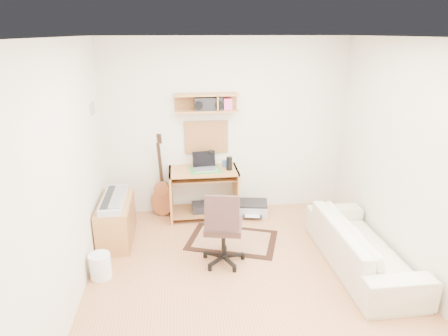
{
  "coord_description": "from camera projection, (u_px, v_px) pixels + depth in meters",
  "views": [
    {
      "loc": [
        -0.72,
        -3.62,
        2.64
      ],
      "look_at": [
        -0.15,
        1.05,
        1.0
      ],
      "focal_mm": 31.29,
      "sensor_mm": 36.0,
      "label": 1
    }
  ],
  "objects": [
    {
      "name": "floor",
      "position": [
        249.0,
        283.0,
        4.35
      ],
      "size": [
        3.6,
        4.0,
        0.01
      ],
      "primitive_type": "cube",
      "color": "#BF7F4F",
      "rests_on": "ground"
    },
    {
      "name": "ceiling",
      "position": [
        255.0,
        37.0,
        3.49
      ],
      "size": [
        3.6,
        4.0,
        0.01
      ],
      "primitive_type": "cube",
      "color": "white",
      "rests_on": "ground"
    },
    {
      "name": "back_wall",
      "position": [
        226.0,
        128.0,
        5.8
      ],
      "size": [
        3.6,
        0.01,
        2.6
      ],
      "primitive_type": "cube",
      "color": "beige",
      "rests_on": "ground"
    },
    {
      "name": "left_wall",
      "position": [
        65.0,
        181.0,
        3.72
      ],
      "size": [
        0.01,
        4.0,
        2.6
      ],
      "primitive_type": "cube",
      "color": "beige",
      "rests_on": "ground"
    },
    {
      "name": "right_wall",
      "position": [
        419.0,
        166.0,
        4.13
      ],
      "size": [
        0.01,
        4.0,
        2.6
      ],
      "primitive_type": "cube",
      "color": "beige",
      "rests_on": "ground"
    },
    {
      "name": "wall_shelf",
      "position": [
        206.0,
        103.0,
        5.51
      ],
      "size": [
        0.9,
        0.25,
        0.26
      ],
      "primitive_type": "cube",
      "color": "#C18344",
      "rests_on": "back_wall"
    },
    {
      "name": "cork_board",
      "position": [
        206.0,
        137.0,
        5.79
      ],
      "size": [
        0.64,
        0.03,
        0.49
      ],
      "primitive_type": "cube",
      "color": "#A47552",
      "rests_on": "back_wall"
    },
    {
      "name": "wall_photo",
      "position": [
        93.0,
        108.0,
        4.99
      ],
      "size": [
        0.02,
        0.2,
        0.15
      ],
      "primitive_type": "cube",
      "color": "#4C8CBF",
      "rests_on": "left_wall"
    },
    {
      "name": "desk",
      "position": [
        204.0,
        193.0,
        5.8
      ],
      "size": [
        1.0,
        0.55,
        0.75
      ],
      "primitive_type": null,
      "color": "#C18344",
      "rests_on": "floor"
    },
    {
      "name": "laptop",
      "position": [
        205.0,
        162.0,
        5.62
      ],
      "size": [
        0.36,
        0.36,
        0.25
      ],
      "primitive_type": null,
      "rotation": [
        0.0,
        0.0,
        0.09
      ],
      "color": "silver",
      "rests_on": "desk"
    },
    {
      "name": "speaker",
      "position": [
        229.0,
        163.0,
        5.64
      ],
      "size": [
        0.09,
        0.09,
        0.19
      ],
      "primitive_type": "cylinder",
      "color": "black",
      "rests_on": "desk"
    },
    {
      "name": "desk_lamp",
      "position": [
        213.0,
        158.0,
        5.78
      ],
      "size": [
        0.09,
        0.09,
        0.27
      ],
      "primitive_type": null,
      "color": "black",
      "rests_on": "desk"
    },
    {
      "name": "pencil_cup",
      "position": [
        224.0,
        163.0,
        5.79
      ],
      "size": [
        0.07,
        0.07,
        0.1
      ],
      "primitive_type": "cylinder",
      "color": "#335A99",
      "rests_on": "desk"
    },
    {
      "name": "boombox",
      "position": [
        208.0,
        104.0,
        5.52
      ],
      "size": [
        0.39,
        0.18,
        0.2
      ],
      "primitive_type": "cube",
      "color": "black",
      "rests_on": "wall_shelf"
    },
    {
      "name": "rug",
      "position": [
        232.0,
        240.0,
        5.23
      ],
      "size": [
        1.33,
        1.1,
        0.02
      ],
      "primitive_type": "cube",
      "rotation": [
        0.0,
        0.0,
        -0.34
      ],
      "color": "tan",
      "rests_on": "floor"
    },
    {
      "name": "task_chair",
      "position": [
        223.0,
        226.0,
        4.59
      ],
      "size": [
        0.58,
        0.58,
        0.96
      ],
      "primitive_type": null,
      "rotation": [
        0.0,
        0.0,
        -0.2
      ],
      "color": "#3B2723",
      "rests_on": "floor"
    },
    {
      "name": "cabinet",
      "position": [
        116.0,
        221.0,
        5.17
      ],
      "size": [
        0.4,
        0.9,
        0.55
      ],
      "primitive_type": "cube",
      "color": "#C18344",
      "rests_on": "floor"
    },
    {
      "name": "music_keyboard",
      "position": [
        114.0,
        199.0,
        5.06
      ],
      "size": [
        0.27,
        0.88,
        0.08
      ],
      "primitive_type": "cube",
      "color": "#B2B5BA",
      "rests_on": "cabinet"
    },
    {
      "name": "guitar",
      "position": [
        161.0,
        176.0,
        5.77
      ],
      "size": [
        0.37,
        0.27,
        1.25
      ],
      "primitive_type": null,
      "rotation": [
        0.0,
        0.0,
        -0.21
      ],
      "color": "#A15931",
      "rests_on": "floor"
    },
    {
      "name": "waste_basket",
      "position": [
        100.0,
        266.0,
        4.41
      ],
      "size": [
        0.27,
        0.27,
        0.29
      ],
      "primitive_type": "cylinder",
      "rotation": [
        0.0,
        0.0,
        -0.15
      ],
      "color": "white",
      "rests_on": "floor"
    },
    {
      "name": "printer",
      "position": [
        252.0,
        208.0,
        6.0
      ],
      "size": [
        0.52,
        0.44,
        0.17
      ],
      "primitive_type": "cube",
      "rotation": [
        0.0,
        0.0,
        -0.18
      ],
      "color": "#A5A8AA",
      "rests_on": "floor"
    },
    {
      "name": "sofa",
      "position": [
        363.0,
        238.0,
        4.56
      ],
      "size": [
        0.55,
        1.88,
        0.73
      ],
      "primitive_type": "imported",
      "rotation": [
        0.0,
        0.0,
        1.57
      ],
      "color": "beige",
      "rests_on": "floor"
    }
  ]
}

